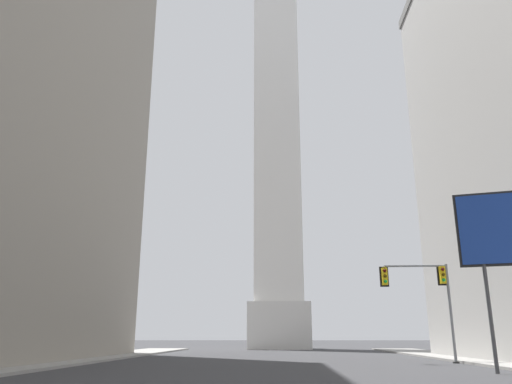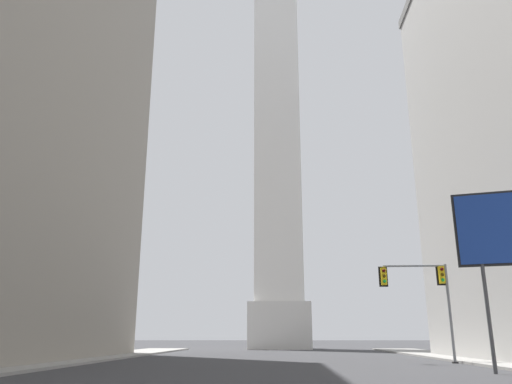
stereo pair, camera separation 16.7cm
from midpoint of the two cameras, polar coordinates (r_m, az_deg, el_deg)
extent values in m
cube|color=silver|center=(67.70, 2.61, -15.03)|extent=(8.02, 8.02, 5.81)
cube|color=white|center=(73.70, 2.33, 7.20)|extent=(6.42, 6.42, 49.97)
cylinder|color=slate|center=(35.00, 21.25, -12.71)|extent=(0.18, 0.18, 6.16)
cylinder|color=#262626|center=(35.00, 21.77, -17.65)|extent=(0.40, 0.40, 0.10)
cube|color=yellow|center=(35.09, 20.40, -8.88)|extent=(0.34, 0.34, 1.10)
cube|color=black|center=(35.26, 20.31, -8.92)|extent=(0.58, 0.03, 1.32)
sphere|color=#410907|center=(34.94, 20.43, -8.29)|extent=(0.22, 0.22, 0.22)
sphere|color=#483506|center=(34.91, 20.49, -8.84)|extent=(0.22, 0.22, 0.22)
sphere|color=green|center=(34.87, 20.54, -9.39)|extent=(0.22, 0.22, 0.22)
cylinder|color=slate|center=(34.68, 17.56, -8.06)|extent=(4.03, 0.14, 0.14)
sphere|color=slate|center=(35.24, 20.76, -7.89)|extent=(0.18, 0.18, 0.18)
cube|color=yellow|center=(34.14, 14.35, -9.32)|extent=(0.34, 0.34, 1.10)
cube|color=black|center=(34.32, 14.29, -9.36)|extent=(0.58, 0.03, 1.32)
sphere|color=#410907|center=(34.00, 14.37, -8.72)|extent=(0.22, 0.22, 0.22)
sphere|color=#483506|center=(33.96, 14.41, -9.29)|extent=(0.22, 0.22, 0.22)
sphere|color=green|center=(33.92, 14.45, -9.86)|extent=(0.22, 0.22, 0.22)
cylinder|color=#3F3F42|center=(26.05, 25.06, -12.86)|extent=(0.18, 0.18, 4.92)
camera|label=1|loc=(0.08, -90.08, 0.02)|focal=35.00mm
camera|label=2|loc=(0.08, 89.92, -0.02)|focal=35.00mm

